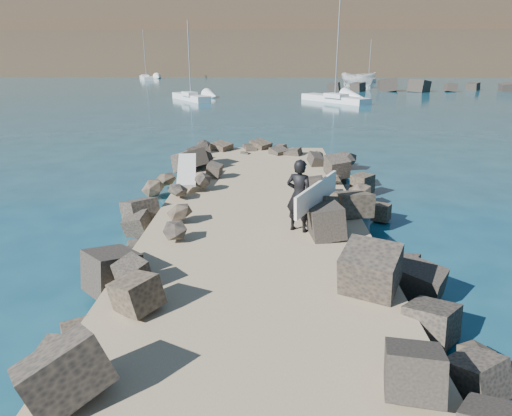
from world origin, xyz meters
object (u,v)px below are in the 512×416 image
at_px(surfer_with_board, 302,195).
at_px(sailboat_a, 191,97).
at_px(surfboard_resting, 187,172).
at_px(boat_imported, 358,80).

relative_size(surfer_with_board, sailboat_a, 0.25).
xyz_separation_m(surfboard_resting, sailboat_a, (-5.88, 36.67, -0.70)).
relative_size(surfboard_resting, surfer_with_board, 1.21).
xyz_separation_m(boat_imported, surfer_with_board, (-12.75, -61.11, 0.40)).
distance_m(boat_imported, sailboat_a, 30.08).
bearing_deg(boat_imported, surfboard_resting, -149.99).
height_order(surfboard_resting, boat_imported, boat_imported).
relative_size(boat_imported, surfer_with_board, 2.89).
height_order(boat_imported, surfer_with_board, surfer_with_board).
bearing_deg(surfboard_resting, sailboat_a, 91.04).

